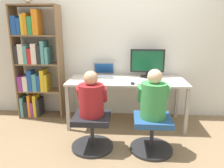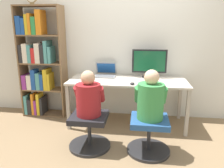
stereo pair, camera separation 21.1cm
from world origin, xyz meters
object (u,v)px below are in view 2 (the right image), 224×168
at_px(bookshelf, 38,64).
at_px(desktop_monitor, 149,63).
at_px(office_chair_left, 149,134).
at_px(person_at_laptop, 89,97).
at_px(person_at_monitor, 151,98).
at_px(office_chair_right, 89,130).
at_px(keyboard, 151,84).
at_px(laptop, 105,73).

bearing_deg(bookshelf, desktop_monitor, 1.07).
height_order(desktop_monitor, office_chair_left, desktop_monitor).
distance_m(person_at_laptop, bookshelf, 1.48).
bearing_deg(person_at_monitor, bookshelf, 152.54).
relative_size(office_chair_right, person_at_laptop, 0.95).
xyz_separation_m(desktop_monitor, keyboard, (0.02, -0.46, -0.22)).
xyz_separation_m(keyboard, person_at_laptop, (-0.79, -0.54, -0.05)).
xyz_separation_m(person_at_monitor, bookshelf, (-1.87, 0.97, 0.22)).
relative_size(office_chair_left, person_at_laptop, 0.95).
bearing_deg(person_at_laptop, person_at_monitor, -0.80).
relative_size(laptop, keyboard, 0.87).
relative_size(desktop_monitor, bookshelf, 0.29).
relative_size(laptop, person_at_laptop, 0.61).
bearing_deg(office_chair_left, keyboard, 87.78).
bearing_deg(bookshelf, laptop, 1.94).
bearing_deg(desktop_monitor, bookshelf, -178.93).
relative_size(keyboard, office_chair_left, 0.74).
bearing_deg(office_chair_right, keyboard, 34.59).
bearing_deg(keyboard, person_at_laptop, -145.61).
xyz_separation_m(keyboard, office_chair_right, (-0.79, -0.54, -0.50)).
height_order(desktop_monitor, person_at_laptop, desktop_monitor).
bearing_deg(office_chair_left, laptop, 125.24).
relative_size(laptop, bookshelf, 0.19).
distance_m(laptop, person_at_monitor, 1.24).
bearing_deg(laptop, office_chair_right, -92.77).
relative_size(desktop_monitor, person_at_laptop, 0.96).
height_order(person_at_monitor, bookshelf, bookshelf).
height_order(person_at_monitor, person_at_laptop, person_at_monitor).
height_order(desktop_monitor, office_chair_right, desktop_monitor).
relative_size(person_at_monitor, bookshelf, 0.32).
bearing_deg(person_at_laptop, bookshelf, 138.95).
xyz_separation_m(keyboard, office_chair_left, (-0.02, -0.55, -0.50)).
relative_size(person_at_monitor, person_at_laptop, 1.06).
bearing_deg(desktop_monitor, office_chair_left, -90.27).
distance_m(office_chair_right, person_at_laptop, 0.45).
distance_m(desktop_monitor, person_at_laptop, 1.29).
distance_m(keyboard, office_chair_right, 1.08).
height_order(desktop_monitor, person_at_monitor, desktop_monitor).
bearing_deg(bookshelf, office_chair_left, -27.57).
bearing_deg(person_at_monitor, office_chair_left, -90.00).
xyz_separation_m(office_chair_right, bookshelf, (-1.11, 0.97, 0.69)).
distance_m(desktop_monitor, bookshelf, 1.88).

